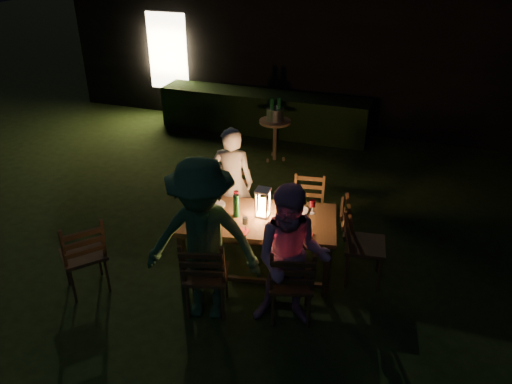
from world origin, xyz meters
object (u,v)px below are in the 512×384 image
(side_table, at_px, (275,125))
(person_house_side, at_px, (232,182))
(chair_far_right, at_px, (307,222))
(chair_end, at_px, (362,256))
(person_opp_left, at_px, (203,242))
(person_opp_right, at_px, (292,259))
(bottle_bucket_b, at_px, (279,111))
(lantern, at_px, (263,204))
(dining_table, at_px, (258,223))
(chair_spare, at_px, (86,267))
(bottle_bucket_a, at_px, (272,112))
(ice_bucket, at_px, (275,114))
(chair_near_left, at_px, (207,287))
(chair_far_left, at_px, (232,216))
(chair_near_right, at_px, (291,294))
(bottle_table, at_px, (236,206))

(side_table, bearing_deg, person_house_side, -86.22)
(chair_far_right, bearing_deg, chair_end, 133.82)
(chair_far_right, xyz_separation_m, person_opp_left, (-0.67, -1.75, 0.65))
(person_opp_right, distance_m, bottle_bucket_b, 4.16)
(lantern, bearing_deg, person_house_side, 134.19)
(dining_table, height_order, bottle_bucket_b, bottle_bucket_b)
(chair_far_right, height_order, chair_spare, chair_spare)
(dining_table, relative_size, person_opp_right, 1.21)
(bottle_bucket_a, bearing_deg, person_opp_left, -82.50)
(chair_end, height_order, ice_bucket, chair_end)
(dining_table, bearing_deg, person_opp_right, -61.24)
(chair_near_left, relative_size, person_opp_left, 0.56)
(chair_far_left, bearing_deg, bottle_bucket_a, -92.61)
(chair_end, bearing_deg, chair_near_right, -41.57)
(person_opp_right, height_order, bottle_table, person_opp_right)
(chair_spare, bearing_deg, dining_table, -19.38)
(chair_near_right, bearing_deg, bottle_bucket_b, 91.74)
(bottle_table, bearing_deg, ice_bucket, 99.11)
(person_house_side, bearing_deg, chair_near_right, 119.55)
(ice_bucket, height_order, bottle_bucket_a, bottle_bucket_a)
(chair_near_right, bearing_deg, dining_table, 114.77)
(chair_far_left, relative_size, person_house_side, 0.61)
(chair_spare, height_order, bottle_bucket_b, bottle_bucket_b)
(person_house_side, relative_size, person_opp_left, 0.83)
(person_house_side, bearing_deg, dining_table, 118.76)
(chair_near_left, relative_size, chair_spare, 0.99)
(chair_end, bearing_deg, bottle_bucket_a, -152.83)
(chair_near_right, height_order, person_opp_left, person_opp_left)
(lantern, bearing_deg, dining_table, -123.81)
(chair_far_left, xyz_separation_m, chair_spare, (-1.14, -1.64, 0.03))
(chair_end, xyz_separation_m, person_house_side, (-1.81, 0.48, 0.44))
(person_opp_right, distance_m, ice_bucket, 4.13)
(chair_end, relative_size, bottle_bucket_a, 3.32)
(chair_far_left, bearing_deg, person_opp_right, 122.90)
(chair_far_left, distance_m, ice_bucket, 2.59)
(lantern, height_order, bottle_table, lantern)
(chair_spare, bearing_deg, bottle_table, -16.83)
(chair_spare, xyz_separation_m, side_table, (0.97, 4.16, 0.34))
(chair_near_right, distance_m, side_table, 4.10)
(dining_table, xyz_separation_m, bottle_bucket_b, (-0.71, 3.23, 0.23))
(chair_near_left, relative_size, lantern, 2.93)
(person_opp_left, height_order, bottle_table, person_opp_left)
(chair_far_left, xyz_separation_m, ice_bucket, (-0.17, 2.52, 0.57))
(dining_table, xyz_separation_m, chair_far_right, (0.39, 0.86, -0.40))
(chair_far_right, xyz_separation_m, ice_bucket, (-1.15, 2.32, 0.58))
(side_table, relative_size, ice_bucket, 2.48)
(ice_bucket, relative_size, bottle_bucket_b, 0.94)
(chair_end, xyz_separation_m, person_opp_right, (-0.60, -0.96, 0.48))
(side_table, xyz_separation_m, bottle_bucket_b, (0.05, 0.04, 0.25))
(bottle_table, bearing_deg, chair_near_right, -36.49)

